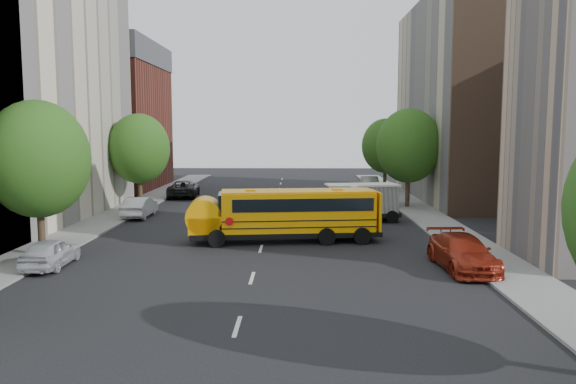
{
  "coord_description": "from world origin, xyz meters",
  "views": [
    {
      "loc": [
        1.97,
        -31.78,
        6.48
      ],
      "look_at": [
        1.4,
        2.0,
        2.65
      ],
      "focal_mm": 35.0,
      "sensor_mm": 36.0,
      "label": 1
    }
  ],
  "objects_px": {
    "street_tree_1": "(38,159)",
    "parked_car_3": "(462,253)",
    "safari_truck": "(356,202)",
    "parked_car_4": "(384,198)",
    "parked_car_0": "(51,252)",
    "street_tree_5": "(385,146)",
    "school_bus": "(284,212)",
    "parked_car_5": "(370,184)",
    "street_tree_4": "(409,146)",
    "parked_car_1": "(140,207)",
    "street_tree_2": "(139,149)",
    "parked_car_2": "(184,189)"
  },
  "relations": [
    {
      "from": "street_tree_1",
      "to": "parked_car_3",
      "type": "relative_size",
      "value": 1.46
    },
    {
      "from": "safari_truck",
      "to": "parked_car_3",
      "type": "height_order",
      "value": "safari_truck"
    },
    {
      "from": "parked_car_4",
      "to": "safari_truck",
      "type": "bearing_deg",
      "value": -107.78
    },
    {
      "from": "parked_car_3",
      "to": "parked_car_0",
      "type": "bearing_deg",
      "value": 176.49
    },
    {
      "from": "street_tree_5",
      "to": "school_bus",
      "type": "relative_size",
      "value": 0.68
    },
    {
      "from": "street_tree_5",
      "to": "parked_car_0",
      "type": "bearing_deg",
      "value": -122.62
    },
    {
      "from": "street_tree_5",
      "to": "parked_car_5",
      "type": "height_order",
      "value": "street_tree_5"
    },
    {
      "from": "parked_car_5",
      "to": "street_tree_1",
      "type": "bearing_deg",
      "value": -124.44
    },
    {
      "from": "street_tree_4",
      "to": "parked_car_3",
      "type": "distance_m",
      "value": 20.76
    },
    {
      "from": "parked_car_5",
      "to": "safari_truck",
      "type": "bearing_deg",
      "value": -100.64
    },
    {
      "from": "street_tree_1",
      "to": "parked_car_3",
      "type": "height_order",
      "value": "street_tree_1"
    },
    {
      "from": "street_tree_5",
      "to": "parked_car_1",
      "type": "height_order",
      "value": "street_tree_5"
    },
    {
      "from": "safari_truck",
      "to": "parked_car_3",
      "type": "distance_m",
      "value": 13.78
    },
    {
      "from": "parked_car_1",
      "to": "parked_car_4",
      "type": "distance_m",
      "value": 19.78
    },
    {
      "from": "safari_truck",
      "to": "parked_car_0",
      "type": "relative_size",
      "value": 1.56
    },
    {
      "from": "safari_truck",
      "to": "parked_car_5",
      "type": "relative_size",
      "value": 1.38
    },
    {
      "from": "street_tree_2",
      "to": "street_tree_5",
      "type": "xyz_separation_m",
      "value": [
        22.0,
        12.0,
        -0.12
      ]
    },
    {
      "from": "parked_car_1",
      "to": "safari_truck",
      "type": "bearing_deg",
      "value": 173.69
    },
    {
      "from": "street_tree_1",
      "to": "safari_truck",
      "type": "height_order",
      "value": "street_tree_1"
    },
    {
      "from": "safari_truck",
      "to": "parked_car_1",
      "type": "bearing_deg",
      "value": 165.12
    },
    {
      "from": "parked_car_1",
      "to": "street_tree_2",
      "type": "bearing_deg",
      "value": -75.25
    },
    {
      "from": "street_tree_4",
      "to": "parked_car_2",
      "type": "bearing_deg",
      "value": 160.83
    },
    {
      "from": "parked_car_3",
      "to": "school_bus",
      "type": "bearing_deg",
      "value": 140.1
    },
    {
      "from": "street_tree_2",
      "to": "parked_car_0",
      "type": "height_order",
      "value": "street_tree_2"
    },
    {
      "from": "street_tree_2",
      "to": "parked_car_0",
      "type": "bearing_deg",
      "value": -86.03
    },
    {
      "from": "street_tree_4",
      "to": "school_bus",
      "type": "distance_m",
      "value": 17.44
    },
    {
      "from": "parked_car_1",
      "to": "parked_car_5",
      "type": "bearing_deg",
      "value": -137.4
    },
    {
      "from": "parked_car_2",
      "to": "parked_car_4",
      "type": "xyz_separation_m",
      "value": [
        18.01,
        -6.06,
        -0.07
      ]
    },
    {
      "from": "safari_truck",
      "to": "parked_car_4",
      "type": "xyz_separation_m",
      "value": [
        3.18,
        7.79,
        -0.67
      ]
    },
    {
      "from": "street_tree_5",
      "to": "safari_truck",
      "type": "relative_size",
      "value": 1.17
    },
    {
      "from": "street_tree_1",
      "to": "parked_car_0",
      "type": "distance_m",
      "value": 4.98
    },
    {
      "from": "parked_car_3",
      "to": "parked_car_4",
      "type": "height_order",
      "value": "parked_car_3"
    },
    {
      "from": "parked_car_4",
      "to": "parked_car_3",
      "type": "bearing_deg",
      "value": -84.52
    },
    {
      "from": "parked_car_1",
      "to": "parked_car_2",
      "type": "relative_size",
      "value": 0.8
    },
    {
      "from": "street_tree_5",
      "to": "school_bus",
      "type": "distance_m",
      "value": 27.97
    },
    {
      "from": "safari_truck",
      "to": "parked_car_1",
      "type": "xyz_separation_m",
      "value": [
        -15.63,
        1.69,
        -0.64
      ]
    },
    {
      "from": "safari_truck",
      "to": "parked_car_3",
      "type": "bearing_deg",
      "value": -83.69
    },
    {
      "from": "street_tree_4",
      "to": "safari_truck",
      "type": "distance_m",
      "value": 9.31
    },
    {
      "from": "safari_truck",
      "to": "parked_car_1",
      "type": "distance_m",
      "value": 15.74
    },
    {
      "from": "street_tree_5",
      "to": "parked_car_5",
      "type": "distance_m",
      "value": 4.22
    },
    {
      "from": "street_tree_5",
      "to": "parked_car_4",
      "type": "height_order",
      "value": "street_tree_5"
    },
    {
      "from": "parked_car_5",
      "to": "parked_car_1",
      "type": "bearing_deg",
      "value": -137.69
    },
    {
      "from": "street_tree_5",
      "to": "parked_car_2",
      "type": "relative_size",
      "value": 1.31
    },
    {
      "from": "street_tree_4",
      "to": "parked_car_2",
      "type": "xyz_separation_m",
      "value": [
        -19.8,
        6.88,
        -4.28
      ]
    },
    {
      "from": "school_bus",
      "to": "street_tree_1",
      "type": "bearing_deg",
      "value": -168.42
    },
    {
      "from": "street_tree_1",
      "to": "street_tree_2",
      "type": "distance_m",
      "value": 18.0
    },
    {
      "from": "street_tree_5",
      "to": "street_tree_1",
      "type": "bearing_deg",
      "value": -126.25
    },
    {
      "from": "street_tree_5",
      "to": "parked_car_2",
      "type": "distance_m",
      "value": 20.82
    },
    {
      "from": "parked_car_3",
      "to": "parked_car_5",
      "type": "distance_m",
      "value": 32.66
    },
    {
      "from": "parked_car_2",
      "to": "parked_car_4",
      "type": "height_order",
      "value": "parked_car_2"
    }
  ]
}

